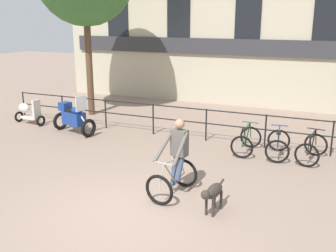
{
  "coord_description": "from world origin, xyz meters",
  "views": [
    {
      "loc": [
        3.65,
        -6.42,
        3.85
      ],
      "look_at": [
        -0.33,
        2.86,
        1.05
      ],
      "focal_mm": 42.0,
      "sensor_mm": 36.0,
      "label": 1
    }
  ],
  "objects_px": {
    "cyclist_with_bike": "(176,161)",
    "parked_bicycle_near_lamp": "(246,141)",
    "parked_scooter": "(28,112)",
    "parked_motorcycle": "(73,117)",
    "dog": "(213,193)",
    "parked_bicycle_mid_left": "(278,145)",
    "parked_bicycle_mid_right": "(312,149)"
  },
  "relations": [
    {
      "from": "cyclist_with_bike",
      "to": "parked_bicycle_near_lamp",
      "type": "relative_size",
      "value": 1.5
    },
    {
      "from": "dog",
      "to": "parked_bicycle_mid_right",
      "type": "bearing_deg",
      "value": 75.92
    },
    {
      "from": "parked_bicycle_mid_right",
      "to": "parked_scooter",
      "type": "distance_m",
      "value": 9.98
    },
    {
      "from": "dog",
      "to": "parked_bicycle_mid_left",
      "type": "height_order",
      "value": "parked_bicycle_mid_left"
    },
    {
      "from": "parked_motorcycle",
      "to": "parked_scooter",
      "type": "distance_m",
      "value": 2.33
    },
    {
      "from": "parked_motorcycle",
      "to": "parked_bicycle_mid_left",
      "type": "relative_size",
      "value": 1.46
    },
    {
      "from": "dog",
      "to": "parked_bicycle_near_lamp",
      "type": "relative_size",
      "value": 0.89
    },
    {
      "from": "parked_motorcycle",
      "to": "parked_bicycle_near_lamp",
      "type": "bearing_deg",
      "value": -72.2
    },
    {
      "from": "parked_scooter",
      "to": "parked_bicycle_near_lamp",
      "type": "bearing_deg",
      "value": -81.96
    },
    {
      "from": "parked_scooter",
      "to": "cyclist_with_bike",
      "type": "bearing_deg",
      "value": -106.69
    },
    {
      "from": "parked_motorcycle",
      "to": "parked_scooter",
      "type": "relative_size",
      "value": 1.29
    },
    {
      "from": "parked_motorcycle",
      "to": "parked_scooter",
      "type": "xyz_separation_m",
      "value": [
        -2.3,
        0.35,
        -0.1
      ]
    },
    {
      "from": "cyclist_with_bike",
      "to": "dog",
      "type": "distance_m",
      "value": 1.24
    },
    {
      "from": "parked_bicycle_mid_right",
      "to": "parked_scooter",
      "type": "relative_size",
      "value": 0.91
    },
    {
      "from": "dog",
      "to": "cyclist_with_bike",
      "type": "bearing_deg",
      "value": 158.94
    },
    {
      "from": "cyclist_with_bike",
      "to": "parked_bicycle_mid_right",
      "type": "xyz_separation_m",
      "value": [
        2.68,
        3.37,
        -0.41
      ]
    },
    {
      "from": "parked_bicycle_near_lamp",
      "to": "dog",
      "type": "bearing_deg",
      "value": 94.53
    },
    {
      "from": "cyclist_with_bike",
      "to": "parked_motorcycle",
      "type": "height_order",
      "value": "cyclist_with_bike"
    },
    {
      "from": "dog",
      "to": "parked_scooter",
      "type": "distance_m",
      "value": 9.26
    },
    {
      "from": "parked_bicycle_mid_right",
      "to": "parked_bicycle_mid_left",
      "type": "bearing_deg",
      "value": 9.14
    },
    {
      "from": "cyclist_with_bike",
      "to": "parked_bicycle_near_lamp",
      "type": "bearing_deg",
      "value": 83.43
    },
    {
      "from": "parked_motorcycle",
      "to": "parked_bicycle_mid_left",
      "type": "bearing_deg",
      "value": -72.61
    },
    {
      "from": "dog",
      "to": "parked_scooter",
      "type": "xyz_separation_m",
      "value": [
        -8.35,
        4.0,
        0.01
      ]
    },
    {
      "from": "parked_motorcycle",
      "to": "parked_bicycle_near_lamp",
      "type": "distance_m",
      "value": 5.89
    },
    {
      "from": "dog",
      "to": "parked_bicycle_mid_right",
      "type": "relative_size",
      "value": 0.83
    },
    {
      "from": "parked_bicycle_mid_left",
      "to": "parked_scooter",
      "type": "xyz_separation_m",
      "value": [
        -9.08,
        0.04,
        0.1
      ]
    },
    {
      "from": "cyclist_with_bike",
      "to": "parked_motorcycle",
      "type": "bearing_deg",
      "value": 156.57
    },
    {
      "from": "parked_motorcycle",
      "to": "dog",
      "type": "bearing_deg",
      "value": -106.28
    },
    {
      "from": "parked_scooter",
      "to": "parked_motorcycle",
      "type": "bearing_deg",
      "value": -90.42
    },
    {
      "from": "dog",
      "to": "parked_scooter",
      "type": "bearing_deg",
      "value": 162.68
    },
    {
      "from": "parked_bicycle_mid_right",
      "to": "parked_scooter",
      "type": "bearing_deg",
      "value": 8.89
    },
    {
      "from": "cyclist_with_bike",
      "to": "parked_scooter",
      "type": "bearing_deg",
      "value": 162.95
    }
  ]
}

